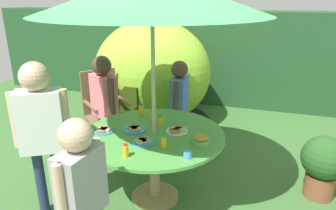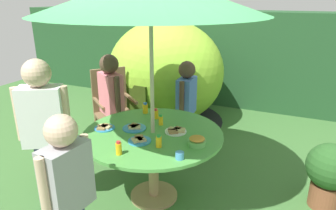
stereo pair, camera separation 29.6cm
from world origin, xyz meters
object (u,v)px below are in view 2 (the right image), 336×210
plate_center_front (139,140)px  juice_bottle_mid_left (145,108)px  juice_bottle_far_left (161,120)px  wooden_chair (113,105)px  garden_table (153,144)px  plate_near_right (134,127)px  juice_bottle_center_back (156,114)px  child_in_grey_shirt (67,178)px  plate_back_edge (104,127)px  child_in_blue_shirt (186,96)px  child_in_pink_shirt (111,94)px  juice_bottle_near_left (159,141)px  child_in_white_shirt (43,116)px  juice_bottle_far_right (119,148)px  plate_front_edge (176,131)px  cup_near (180,156)px  dome_tent (166,72)px  potted_plant (329,172)px  snack_bowl (197,141)px

plate_center_front → juice_bottle_mid_left: (-0.27, 0.64, 0.04)m
plate_center_front → juice_bottle_far_left: bearing=87.0°
wooden_chair → garden_table: bearing=-90.0°
plate_near_right → juice_bottle_center_back: (0.08, 0.32, 0.04)m
wooden_chair → child_in_grey_shirt: child_in_grey_shirt is taller
plate_back_edge → juice_bottle_mid_left: bearing=72.4°
child_in_blue_shirt → child_in_pink_shirt: size_ratio=0.92×
juice_bottle_near_left → juice_bottle_center_back: size_ratio=1.04×
child_in_white_shirt → juice_bottle_far_left: (0.85, 0.68, -0.15)m
juice_bottle_mid_left → juice_bottle_far_right: bearing=-75.6°
plate_front_edge → juice_bottle_mid_left: (-0.50, 0.33, 0.04)m
plate_near_right → garden_table: bearing=-2.2°
wooden_chair → juice_bottle_near_left: wooden_chair is taller
garden_table → juice_bottle_mid_left: juice_bottle_mid_left is taller
juice_bottle_mid_left → child_in_white_shirt: bearing=-121.5°
plate_center_front → juice_bottle_far_left: (0.02, 0.41, 0.04)m
plate_back_edge → juice_bottle_far_right: size_ratio=1.69×
child_in_blue_shirt → child_in_white_shirt: 1.72m
juice_bottle_far_right → juice_bottle_center_back: size_ratio=1.09×
juice_bottle_mid_left → plate_front_edge: bearing=-33.7°
child_in_blue_shirt → cup_near: bearing=16.1°
dome_tent → potted_plant: 2.75m
plate_center_front → garden_table: bearing=82.6°
plate_near_right → plate_front_edge: bearing=12.1°
juice_bottle_far_right → juice_bottle_center_back: 0.83m
snack_bowl → juice_bottle_far_left: size_ratio=1.47×
child_in_grey_shirt → juice_bottle_center_back: 1.37m
juice_bottle_mid_left → cup_near: 1.07m
potted_plant → plate_front_edge: size_ratio=3.17×
plate_center_front → snack_bowl: bearing=15.2°
juice_bottle_far_left → cup_near: bearing=-52.9°
child_in_grey_shirt → juice_bottle_far_left: size_ratio=11.49×
garden_table → juice_bottle_mid_left: size_ratio=11.08×
cup_near → garden_table: bearing=138.9°
child_in_white_shirt → juice_bottle_near_left: child_in_white_shirt is taller
dome_tent → juice_bottle_near_left: 2.38m
plate_center_front → plate_back_edge: bearing=166.6°
dome_tent → snack_bowl: (1.20, -2.03, -0.04)m
child_in_grey_shirt → plate_near_right: size_ratio=5.50×
dome_tent → plate_near_right: size_ratio=9.46×
potted_plant → snack_bowl: bearing=-151.3°
wooden_chair → juice_bottle_far_left: bearing=-82.8°
wooden_chair → dome_tent: (0.26, 1.13, 0.22)m
child_in_white_shirt → plate_near_right: bearing=7.6°
child_in_pink_shirt → cup_near: size_ratio=18.57×
child_in_white_shirt → juice_bottle_far_right: child_in_white_shirt is taller
child_in_blue_shirt → plate_front_edge: 0.95m
wooden_chair → child_in_pink_shirt: size_ratio=0.80×
potted_plant → child_in_grey_shirt: bearing=-137.6°
potted_plant → juice_bottle_center_back: 1.77m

